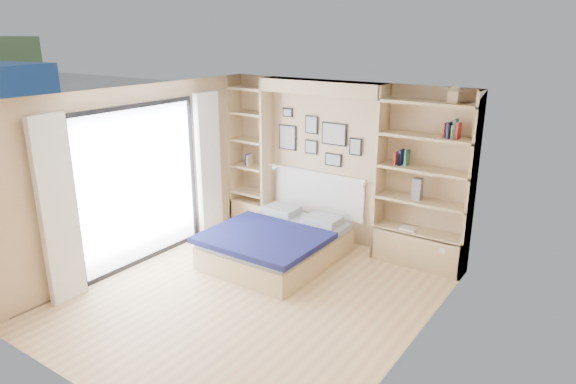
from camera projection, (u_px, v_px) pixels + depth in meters
The scene contains 8 objects.
ground at pixel (253, 298), 6.42m from camera, with size 4.50×4.50×0.00m, color #E2BF80.
room_shell at pixel (295, 182), 7.49m from camera, with size 4.50×4.50×4.50m.
bed at pixel (278, 242), 7.42m from camera, with size 1.61×2.14×1.07m.
photo_gallery at pixel (317, 138), 7.92m from camera, with size 1.48×0.02×0.82m.
reading_lamps at pixel (317, 174), 7.82m from camera, with size 1.92×0.12×0.15m.
shelf_decor at pixel (416, 145), 6.88m from camera, with size 3.47×0.23×2.03m.
deck at pixel (79, 235), 8.36m from camera, with size 3.20×4.00×0.05m, color brown.
deck_chair at pixel (165, 202), 8.75m from camera, with size 0.73×0.94×0.83m.
Camera 1 is at (3.60, -4.47, 3.19)m, focal length 32.00 mm.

